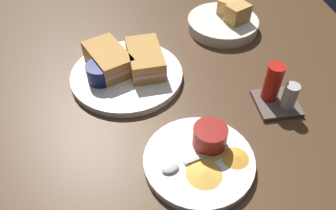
{
  "coord_description": "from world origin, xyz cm",
  "views": [
    {
      "loc": [
        61.86,
        -8.51,
        52.07
      ],
      "look_at": [
        13.42,
        -1.22,
        3.0
      ],
      "focal_mm": 35.98,
      "sensor_mm": 36.0,
      "label": 1
    }
  ],
  "objects_px": {
    "bread_basket_rear": "(224,22)",
    "plate_sandwich_main": "(127,76)",
    "spoon_by_dark_ramekin": "(123,71)",
    "condiment_caddy": "(278,92)",
    "plate_chips_companion": "(199,161)",
    "ramekin_dark_sauce": "(101,72)",
    "sandwich_half_near": "(145,59)",
    "sandwich_half_far": "(108,59)",
    "spoon_by_gravy_ramekin": "(177,166)",
    "ramekin_light_gravy": "(210,136)"
  },
  "relations": [
    {
      "from": "spoon_by_dark_ramekin",
      "to": "bread_basket_rear",
      "type": "height_order",
      "value": "bread_basket_rear"
    },
    {
      "from": "sandwich_half_far",
      "to": "ramekin_light_gravy",
      "type": "xyz_separation_m",
      "value": [
        0.26,
        0.18,
        -0.0
      ]
    },
    {
      "from": "condiment_caddy",
      "to": "sandwich_half_far",
      "type": "bearing_deg",
      "value": -114.79
    },
    {
      "from": "sandwich_half_near",
      "to": "condiment_caddy",
      "type": "bearing_deg",
      "value": 60.53
    },
    {
      "from": "bread_basket_rear",
      "to": "ramekin_dark_sauce",
      "type": "bearing_deg",
      "value": -60.59
    },
    {
      "from": "sandwich_half_far",
      "to": "ramekin_light_gravy",
      "type": "bearing_deg",
      "value": 34.61
    },
    {
      "from": "plate_sandwich_main",
      "to": "condiment_caddy",
      "type": "relative_size",
      "value": 2.77
    },
    {
      "from": "ramekin_dark_sauce",
      "to": "spoon_by_gravy_ramekin",
      "type": "relative_size",
      "value": 0.64
    },
    {
      "from": "spoon_by_gravy_ramekin",
      "to": "bread_basket_rear",
      "type": "xyz_separation_m",
      "value": [
        -0.45,
        0.21,
        0.0
      ]
    },
    {
      "from": "condiment_caddy",
      "to": "ramekin_dark_sauce",
      "type": "bearing_deg",
      "value": -107.77
    },
    {
      "from": "sandwich_half_near",
      "to": "plate_sandwich_main",
      "type": "bearing_deg",
      "value": -67.96
    },
    {
      "from": "sandwich_half_far",
      "to": "ramekin_light_gravy",
      "type": "height_order",
      "value": "sandwich_half_far"
    },
    {
      "from": "sandwich_half_near",
      "to": "plate_chips_companion",
      "type": "xyz_separation_m",
      "value": [
        0.28,
        0.07,
        -0.03
      ]
    },
    {
      "from": "sandwich_half_near",
      "to": "ramekin_light_gravy",
      "type": "xyz_separation_m",
      "value": [
        0.25,
        0.1,
        -0.0
      ]
    },
    {
      "from": "plate_chips_companion",
      "to": "spoon_by_gravy_ramekin",
      "type": "distance_m",
      "value": 0.05
    },
    {
      "from": "sandwich_half_far",
      "to": "ramekin_dark_sauce",
      "type": "relative_size",
      "value": 2.35
    },
    {
      "from": "plate_sandwich_main",
      "to": "spoon_by_dark_ramekin",
      "type": "distance_m",
      "value": 0.01
    },
    {
      "from": "spoon_by_dark_ramekin",
      "to": "bread_basket_rear",
      "type": "relative_size",
      "value": 0.5
    },
    {
      "from": "spoon_by_dark_ramekin",
      "to": "condiment_caddy",
      "type": "distance_m",
      "value": 0.35
    },
    {
      "from": "plate_chips_companion",
      "to": "bread_basket_rear",
      "type": "height_order",
      "value": "bread_basket_rear"
    },
    {
      "from": "sandwich_half_far",
      "to": "spoon_by_dark_ramekin",
      "type": "distance_m",
      "value": 0.05
    },
    {
      "from": "bread_basket_rear",
      "to": "condiment_caddy",
      "type": "relative_size",
      "value": 2.06
    },
    {
      "from": "sandwich_half_near",
      "to": "bread_basket_rear",
      "type": "relative_size",
      "value": 0.7
    },
    {
      "from": "bread_basket_rear",
      "to": "condiment_caddy",
      "type": "bearing_deg",
      "value": 5.4
    },
    {
      "from": "plate_chips_companion",
      "to": "spoon_by_gravy_ramekin",
      "type": "relative_size",
      "value": 2.08
    },
    {
      "from": "plate_sandwich_main",
      "to": "spoon_by_gravy_ramekin",
      "type": "bearing_deg",
      "value": 14.76
    },
    {
      "from": "ramekin_light_gravy",
      "to": "sandwich_half_far",
      "type": "bearing_deg",
      "value": -145.39
    },
    {
      "from": "plate_sandwich_main",
      "to": "sandwich_half_near",
      "type": "bearing_deg",
      "value": 112.04
    },
    {
      "from": "sandwich_half_far",
      "to": "spoon_by_gravy_ramekin",
      "type": "distance_m",
      "value": 0.33
    },
    {
      "from": "sandwich_half_near",
      "to": "condiment_caddy",
      "type": "distance_m",
      "value": 0.31
    },
    {
      "from": "ramekin_dark_sauce",
      "to": "plate_sandwich_main",
      "type": "bearing_deg",
      "value": 103.04
    },
    {
      "from": "plate_sandwich_main",
      "to": "plate_chips_companion",
      "type": "xyz_separation_m",
      "value": [
        0.26,
        0.12,
        0.0
      ]
    },
    {
      "from": "bread_basket_rear",
      "to": "ramekin_light_gravy",
      "type": "bearing_deg",
      "value": -19.12
    },
    {
      "from": "ramekin_light_gravy",
      "to": "bread_basket_rear",
      "type": "distance_m",
      "value": 0.44
    },
    {
      "from": "plate_chips_companion",
      "to": "plate_sandwich_main",
      "type": "bearing_deg",
      "value": -156.17
    },
    {
      "from": "sandwich_half_far",
      "to": "bread_basket_rear",
      "type": "bearing_deg",
      "value": 114.67
    },
    {
      "from": "condiment_caddy",
      "to": "sandwich_half_near",
      "type": "bearing_deg",
      "value": -119.47
    },
    {
      "from": "bread_basket_rear",
      "to": "condiment_caddy",
      "type": "height_order",
      "value": "condiment_caddy"
    },
    {
      "from": "plate_sandwich_main",
      "to": "spoon_by_dark_ramekin",
      "type": "bearing_deg",
      "value": -118.36
    },
    {
      "from": "plate_chips_companion",
      "to": "spoon_by_gravy_ramekin",
      "type": "bearing_deg",
      "value": -74.4
    },
    {
      "from": "spoon_by_gravy_ramekin",
      "to": "ramekin_light_gravy",
      "type": "bearing_deg",
      "value": 121.83
    },
    {
      "from": "bread_basket_rear",
      "to": "plate_sandwich_main",
      "type": "bearing_deg",
      "value": -57.75
    },
    {
      "from": "spoon_by_gravy_ramekin",
      "to": "ramekin_dark_sauce",
      "type": "bearing_deg",
      "value": -153.56
    },
    {
      "from": "spoon_by_dark_ramekin",
      "to": "condiment_caddy",
      "type": "xyz_separation_m",
      "value": [
        0.14,
        0.32,
        0.01
      ]
    },
    {
      "from": "sandwich_half_far",
      "to": "spoon_by_dark_ramekin",
      "type": "bearing_deg",
      "value": 49.86
    },
    {
      "from": "ramekin_dark_sauce",
      "to": "sandwich_half_near",
      "type": "bearing_deg",
      "value": 107.16
    },
    {
      "from": "ramekin_dark_sauce",
      "to": "condiment_caddy",
      "type": "bearing_deg",
      "value": 72.23
    },
    {
      "from": "ramekin_dark_sauce",
      "to": "plate_chips_companion",
      "type": "distance_m",
      "value": 0.31
    },
    {
      "from": "ramekin_dark_sauce",
      "to": "ramekin_light_gravy",
      "type": "xyz_separation_m",
      "value": [
        0.22,
        0.2,
        0.0
      ]
    },
    {
      "from": "spoon_by_gravy_ramekin",
      "to": "bread_basket_rear",
      "type": "bearing_deg",
      "value": 154.99
    }
  ]
}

